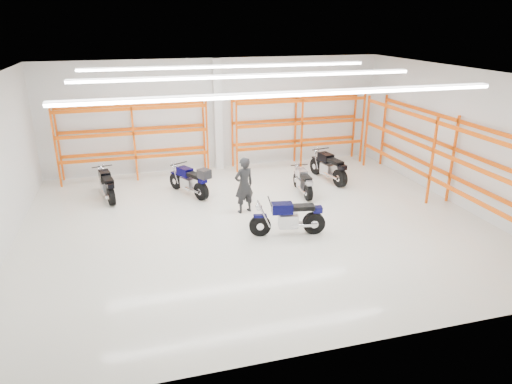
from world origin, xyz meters
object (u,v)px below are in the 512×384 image
object	(u,v)px
motorcycle_back_a	(107,186)
motorcycle_back_b	(191,181)
structural_column	(218,115)
motorcycle_main	(291,218)
standing_man	(244,185)
motorcycle_back_c	(303,183)
motorcycle_back_d	(329,168)

from	to	relation	value
motorcycle_back_a	motorcycle_back_b	world-z (taller)	motorcycle_back_b
motorcycle_back_a	structural_column	bearing A→B (deg)	28.97
motorcycle_main	motorcycle_back_a	world-z (taller)	motorcycle_main
structural_column	motorcycle_main	bearing A→B (deg)	-83.64
motorcycle_back_a	standing_man	world-z (taller)	standing_man
motorcycle_back_a	motorcycle_back_b	distance (m)	2.92
standing_man	motorcycle_back_b	bearing A→B (deg)	-69.22
motorcycle_back_c	motorcycle_back_d	distance (m)	1.84
motorcycle_main	motorcycle_back_d	world-z (taller)	motorcycle_back_d
motorcycle_main	structural_column	xyz separation A→B (m)	(-0.77, 6.88, 1.74)
motorcycle_back_b	motorcycle_back_d	bearing A→B (deg)	1.63
standing_man	structural_column	bearing A→B (deg)	-107.87
motorcycle_main	standing_man	distance (m)	2.23
motorcycle_back_b	motorcycle_main	bearing A→B (deg)	-58.98
motorcycle_main	motorcycle_back_b	size ratio (longest dim) A/B	1.07
motorcycle_back_b	motorcycle_back_c	size ratio (longest dim) A/B	1.07
motorcycle_back_b	standing_man	size ratio (longest dim) A/B	1.12
motorcycle_back_d	standing_man	size ratio (longest dim) A/B	1.26
motorcycle_back_a	standing_man	size ratio (longest dim) A/B	1.13
motorcycle_main	motorcycle_back_d	size ratio (longest dim) A/B	0.95
motorcycle_main	motorcycle_back_a	xyz separation A→B (m)	(-5.24, 4.41, -0.03)
motorcycle_back_c	motorcycle_back_d	size ratio (longest dim) A/B	0.83
motorcycle_back_a	standing_man	xyz separation A→B (m)	(4.34, -2.41, 0.44)
motorcycle_back_d	structural_column	xyz separation A→B (m)	(-3.78, 2.81, 1.71)
motorcycle_main	motorcycle_back_d	distance (m)	5.07
motorcycle_back_d	motorcycle_back_b	bearing A→B (deg)	-178.37
motorcycle_back_d	standing_man	bearing A→B (deg)	-152.02
structural_column	motorcycle_back_c	bearing A→B (deg)	-59.47
motorcycle_back_a	motorcycle_main	bearing A→B (deg)	-40.08
motorcycle_back_c	motorcycle_back_d	bearing A→B (deg)	36.05
motorcycle_back_a	motorcycle_back_c	bearing A→B (deg)	-11.82
motorcycle_back_a	structural_column	xyz separation A→B (m)	(4.47, 2.47, 1.76)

